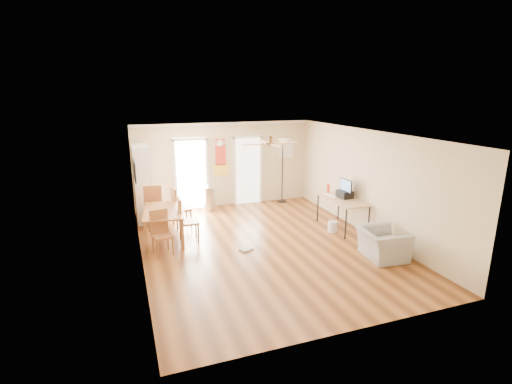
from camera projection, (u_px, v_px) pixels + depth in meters
name	position (u px, v px, depth m)	size (l,w,h in m)	color
floor	(265.00, 246.00, 8.86)	(7.00, 7.00, 0.00)	brown
ceiling	(265.00, 134.00, 8.19)	(5.50, 7.00, 0.00)	silver
wall_back	(225.00, 165.00, 11.71)	(5.50, 0.04, 2.60)	beige
wall_front	(353.00, 252.00, 5.34)	(5.50, 0.04, 2.60)	beige
wall_left	(138.00, 204.00, 7.63)	(0.04, 7.00, 2.60)	beige
wall_right	(368.00, 182.00, 9.42)	(0.04, 7.00, 2.60)	beige
crown_molding	(265.00, 136.00, 8.20)	(5.50, 7.00, 0.08)	white
kitchen_doorway	(191.00, 175.00, 11.42)	(0.90, 0.10, 2.10)	white
bathroom_doorway	(248.00, 171.00, 12.01)	(0.80, 0.10, 2.10)	white
wall_decal	(221.00, 157.00, 11.59)	(0.46, 0.03, 1.10)	red
ac_grille	(286.00, 149.00, 12.25)	(0.50, 0.04, 0.60)	white
framed_poster	(135.00, 171.00, 8.81)	(0.04, 0.66, 0.48)	black
ceiling_fan	(270.00, 144.00, 7.96)	(1.24, 1.24, 0.20)	#593819
bookshelf	(142.00, 184.00, 10.34)	(0.42, 0.95, 2.12)	silver
dining_table	(165.00, 225.00, 9.09)	(0.92, 1.53, 0.77)	#AA6137
dining_chair_right_a	(181.00, 207.00, 10.04)	(0.44, 0.44, 1.06)	#9F6633
dining_chair_right_b	(189.00, 220.00, 9.03)	(0.44, 0.44, 1.07)	olive
dining_chair_near	(162.00, 233.00, 8.26)	(0.40, 0.40, 0.98)	#9F6033
dining_chair_far	(154.00, 205.00, 10.12)	(0.46, 0.46, 1.13)	#985631
trash_can	(209.00, 199.00, 11.45)	(0.33, 0.33, 0.71)	#B5B5B8
torchiere_lamp	(282.00, 171.00, 12.13)	(0.39, 0.39, 2.06)	black
computer_desk	(342.00, 214.00, 9.90)	(0.74, 1.48, 0.79)	tan
imac	(346.00, 189.00, 9.88)	(0.07, 0.53, 0.50)	black
keyboard	(330.00, 195.00, 10.13)	(0.14, 0.44, 0.02)	white
printer	(345.00, 194.00, 9.91)	(0.32, 0.38, 0.19)	black
orange_bottle	(328.00, 189.00, 10.40)	(0.08, 0.08, 0.24)	red
wastebasket_a	(333.00, 227.00, 9.71)	(0.24, 0.24, 0.27)	silver
wastebasket_b	(368.00, 244.00, 8.51)	(0.29, 0.29, 0.34)	white
floor_cloth	(246.00, 249.00, 8.61)	(0.28, 0.22, 0.04)	#A0A09B
armchair	(382.00, 244.00, 8.14)	(0.98, 0.86, 0.64)	gray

